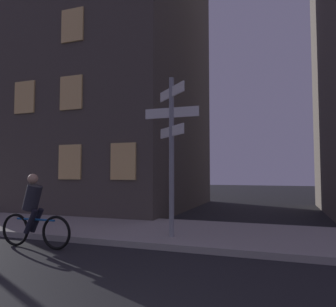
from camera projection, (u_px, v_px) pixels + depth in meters
sidewalk_kerb at (181, 232)px, 8.28m from camera, size 40.00×3.43×0.14m
signpost at (172, 141)px, 7.55m from camera, size 1.35×0.90×3.78m
cyclist at (34, 213)px, 6.94m from camera, size 1.82×0.32×1.61m
building_left_block at (109, 77)px, 15.65m from camera, size 8.23×8.75×12.72m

